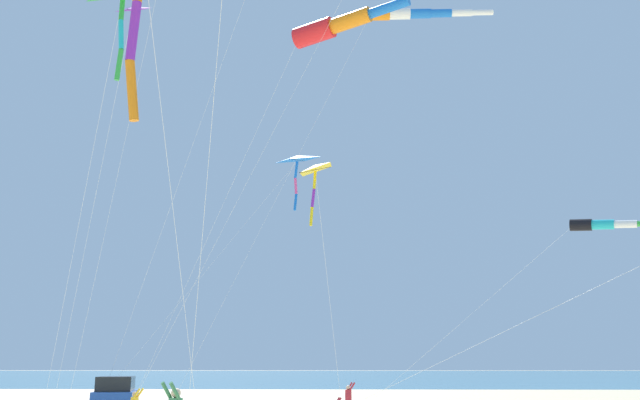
{
  "coord_description": "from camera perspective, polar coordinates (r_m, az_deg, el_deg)",
  "views": [
    {
      "loc": [
        25.86,
        5.27,
        2.38
      ],
      "look_at": [
        4.89,
        4.6,
        7.52
      ],
      "focal_mm": 37.92,
      "sensor_mm": 36.0,
      "label": 1
    }
  ],
  "objects": [
    {
      "name": "ocean_water_strip",
      "position": [
        190.95,
        0.27,
        -14.48
      ],
      "size": [
        240.0,
        600.0,
        0.01
      ],
      "primitive_type": "cube",
      "color": "#386B84",
      "rests_on": "ground_plane"
    },
    {
      "name": "parked_car",
      "position": [
        35.59,
        -16.87,
        -15.5
      ],
      "size": [
        4.6,
        2.79,
        1.85
      ],
      "color": "#1E479E",
      "rests_on": "ground_plane"
    },
    {
      "name": "person_child_grey_jacket",
      "position": [
        33.72,
        2.42,
        -16.33
      ],
      "size": [
        0.5,
        0.56,
        1.59
      ],
      "color": "#B72833",
      "rests_on": "ground_plane"
    },
    {
      "name": "kite_delta_long_streamer_right",
      "position": [
        38.89,
        -1.97,
        3.39
      ],
      "size": [
        3.57,
        11.44,
        14.25
      ],
      "color": "blue",
      "rests_on": "ground_plane"
    },
    {
      "name": "kite_delta_long_streamer_left",
      "position": [
        23.39,
        -15.6,
        14.86
      ],
      "size": [
        10.95,
        6.41,
        13.74
      ],
      "color": "purple",
      "rests_on": "ground_plane"
    },
    {
      "name": "kite_windsock_black_fish_shape",
      "position": [
        29.32,
        22.6,
        -1.95
      ],
      "size": [
        5.16,
        12.16,
        8.18
      ],
      "color": "black",
      "rests_on": "ground_plane"
    },
    {
      "name": "kite_windsock_blue_topmost",
      "position": [
        34.02,
        7.9,
        15.29
      ],
      "size": [
        2.16,
        15.4,
        19.14
      ],
      "color": "orange",
      "rests_on": "ground_plane"
    },
    {
      "name": "kite_windsock_red_high_left",
      "position": [
        28.13,
        1.15,
        14.43
      ],
      "size": [
        9.44,
        12.9,
        16.16
      ],
      "color": "red",
      "rests_on": "ground_plane"
    },
    {
      "name": "kite_delta_small_distant",
      "position": [
        20.28,
        -0.46,
        2.52
      ],
      "size": [
        8.99,
        1.5,
        8.36
      ],
      "color": "yellow",
      "rests_on": "ground_plane"
    }
  ]
}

